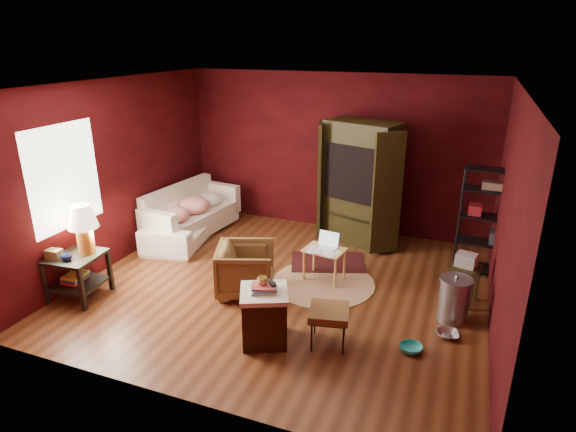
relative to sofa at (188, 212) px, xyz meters
name	(u,v)px	position (x,y,z in m)	size (l,w,h in m)	color
room	(279,193)	(2.24, -1.18, 0.97)	(5.54, 5.04, 2.84)	brown
sofa	(188,212)	(0.00, 0.00, 0.00)	(2.21, 0.65, 0.86)	white
armchair	(246,267)	(1.87, -1.52, -0.05)	(0.75, 0.70, 0.77)	black
pet_bowl_steel	(449,327)	(4.57, -1.62, -0.30)	(0.26, 0.06, 0.26)	#ACAEB3
pet_bowl_turquoise	(412,342)	(4.20, -2.07, -0.30)	(0.26, 0.08, 0.26)	#29C3BE
vase	(66,256)	(-0.17, -2.60, 0.26)	(0.14, 0.14, 0.14)	#0D1543
mug	(262,280)	(2.55, -2.46, 0.35)	(0.12, 0.09, 0.12)	#DFC56D
side_table	(79,243)	(-0.15, -2.38, 0.35)	(0.71, 0.71, 1.30)	black
sofa_cushions	(190,214)	(0.02, 0.02, -0.03)	(1.01, 2.02, 0.81)	white
hamper	(264,315)	(2.57, -2.47, -0.09)	(0.71, 0.71, 0.75)	#3E1F0E
footstool	(329,314)	(3.28, -2.26, -0.04)	(0.53, 0.53, 0.45)	black
rug_round	(323,283)	(2.80, -0.88, -0.43)	(1.89, 1.89, 0.01)	beige
rug_oriental	(328,262)	(2.66, -0.22, -0.42)	(1.32, 1.09, 0.01)	#501516
laptop_desk	(325,252)	(2.77, -0.76, 0.01)	(0.62, 0.51, 0.71)	#FFC674
tv_armoire	(360,181)	(2.88, 0.85, 0.65)	(1.55, 1.17, 2.08)	#2F280D
wire_shelving	(488,218)	(4.91, 0.30, 0.46)	(0.81, 0.38, 1.62)	black
small_stand	(465,266)	(4.68, -0.71, 0.10)	(0.43, 0.43, 0.71)	#2F280D
trash_can	(454,299)	(4.59, -1.23, -0.14)	(0.49, 0.49, 0.63)	#A9A9B0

